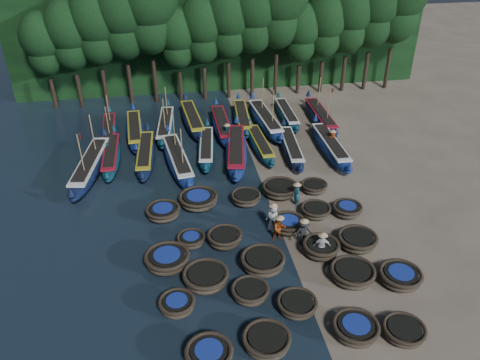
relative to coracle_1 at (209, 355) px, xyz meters
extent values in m
plane|color=gray|center=(5.14, 9.84, -0.48)|extent=(120.00, 120.00, 0.00)
cube|color=black|center=(5.14, 33.34, 4.52)|extent=(40.00, 3.00, 10.00)
ellipsoid|color=#4E4230|center=(0.00, 0.00, -0.11)|extent=(2.27, 2.27, 0.74)
torus|color=#382C21|center=(0.00, 0.00, 0.24)|extent=(2.07, 2.07, 0.22)
cylinder|color=black|center=(0.00, 0.00, 0.28)|extent=(1.55, 1.55, 0.07)
cylinder|color=navy|center=(0.00, 0.00, 0.33)|extent=(1.19, 1.19, 0.04)
ellipsoid|color=#4E4230|center=(2.53, 0.36, -0.16)|extent=(2.14, 2.14, 0.65)
torus|color=#382C21|center=(2.53, 0.36, 0.14)|extent=(2.15, 2.15, 0.20)
cylinder|color=black|center=(2.53, 0.36, 0.18)|extent=(1.64, 1.64, 0.06)
ellipsoid|color=#4E4230|center=(6.54, 0.35, -0.15)|extent=(2.11, 2.11, 0.66)
torus|color=#382C21|center=(6.54, 0.35, 0.15)|extent=(2.12, 2.12, 0.20)
cylinder|color=black|center=(6.54, 0.35, 0.19)|extent=(1.61, 1.61, 0.06)
cylinder|color=navy|center=(6.54, 0.35, 0.23)|extent=(1.24, 1.24, 0.04)
ellipsoid|color=#4E4230|center=(8.63, -0.08, -0.20)|extent=(2.33, 2.33, 0.57)
torus|color=#382C21|center=(8.63, -0.08, 0.07)|extent=(1.93, 1.93, 0.17)
cylinder|color=black|center=(8.63, -0.08, 0.10)|extent=(1.48, 1.48, 0.05)
ellipsoid|color=#4E4230|center=(-1.16, 3.11, -0.16)|extent=(1.77, 1.77, 0.64)
torus|color=#382C21|center=(-1.16, 3.11, 0.13)|extent=(1.77, 1.77, 0.19)
cylinder|color=black|center=(-1.16, 3.11, 0.17)|extent=(1.32, 1.32, 0.06)
cylinder|color=navy|center=(-1.16, 3.11, 0.21)|extent=(1.02, 1.02, 0.04)
ellipsoid|color=#4E4230|center=(2.37, 3.35, -0.16)|extent=(2.21, 2.21, 0.64)
torus|color=#382C21|center=(2.37, 3.35, 0.13)|extent=(1.89, 1.89, 0.19)
cylinder|color=black|center=(2.37, 3.35, 0.17)|extent=(1.43, 1.43, 0.06)
ellipsoid|color=#4E4230|center=(4.40, 2.22, -0.19)|extent=(2.38, 2.38, 0.58)
torus|color=#382C21|center=(4.40, 2.22, 0.08)|extent=(1.94, 1.94, 0.17)
cylinder|color=black|center=(4.40, 2.22, 0.11)|extent=(1.48, 1.48, 0.05)
ellipsoid|color=#4E4230|center=(7.71, 3.73, -0.14)|extent=(2.57, 2.57, 0.68)
torus|color=#382C21|center=(7.71, 3.73, 0.18)|extent=(2.32, 2.32, 0.21)
cylinder|color=black|center=(7.71, 3.73, 0.22)|extent=(1.78, 1.78, 0.06)
ellipsoid|color=#4E4230|center=(10.00, 3.11, -0.14)|extent=(2.17, 2.17, 0.67)
torus|color=#382C21|center=(10.00, 3.11, 0.17)|extent=(2.19, 2.19, 0.20)
cylinder|color=black|center=(10.00, 3.11, 0.21)|extent=(1.66, 1.66, 0.06)
cylinder|color=navy|center=(10.00, 3.11, 0.25)|extent=(1.28, 1.28, 0.04)
ellipsoid|color=#4E4230|center=(-1.50, 6.31, -0.11)|extent=(2.77, 2.77, 0.75)
torus|color=#382C21|center=(-1.50, 6.31, 0.25)|extent=(2.43, 2.43, 0.23)
cylinder|color=black|center=(-1.50, 6.31, 0.29)|extent=(1.84, 1.84, 0.07)
cylinder|color=navy|center=(-1.50, 6.31, 0.34)|extent=(1.42, 1.42, 0.05)
ellipsoid|color=#4E4230|center=(0.35, 4.63, -0.11)|extent=(2.37, 2.37, 0.74)
torus|color=#382C21|center=(0.35, 4.63, 0.24)|extent=(2.36, 2.36, 0.23)
cylinder|color=black|center=(0.35, 4.63, 0.28)|extent=(1.79, 1.79, 0.07)
ellipsoid|color=#4E4230|center=(3.41, 5.31, -0.11)|extent=(2.79, 2.79, 0.75)
torus|color=#382C21|center=(3.41, 5.31, 0.25)|extent=(2.36, 2.36, 0.23)
cylinder|color=black|center=(3.41, 5.31, 0.29)|extent=(1.79, 1.79, 0.07)
ellipsoid|color=#4E4230|center=(6.75, 5.87, -0.11)|extent=(2.21, 2.21, 0.74)
torus|color=#382C21|center=(6.75, 5.87, 0.23)|extent=(2.05, 2.05, 0.22)
cylinder|color=black|center=(6.75, 5.87, 0.28)|extent=(1.53, 1.53, 0.07)
ellipsoid|color=#4E4230|center=(8.96, 6.20, -0.13)|extent=(2.09, 2.09, 0.70)
torus|color=#382C21|center=(8.96, 6.20, 0.20)|extent=(2.24, 2.24, 0.21)
cylinder|color=black|center=(8.96, 6.20, 0.24)|extent=(1.70, 1.70, 0.06)
ellipsoid|color=#4E4230|center=(-0.12, 7.91, -0.20)|extent=(1.49, 1.49, 0.57)
torus|color=#382C21|center=(-0.12, 7.91, 0.07)|extent=(1.62, 1.62, 0.17)
cylinder|color=black|center=(-0.12, 7.91, 0.11)|extent=(1.21, 1.21, 0.05)
cylinder|color=navy|center=(-0.12, 7.91, 0.14)|extent=(0.93, 0.93, 0.03)
ellipsoid|color=#4E4230|center=(1.73, 7.62, -0.13)|extent=(2.02, 2.02, 0.70)
torus|color=#382C21|center=(1.73, 7.62, 0.20)|extent=(2.00, 2.00, 0.21)
cylinder|color=black|center=(1.73, 7.62, 0.24)|extent=(1.50, 1.50, 0.06)
ellipsoid|color=#4E4230|center=(5.56, 8.30, -0.14)|extent=(2.33, 2.33, 0.69)
torus|color=#382C21|center=(5.56, 8.30, 0.19)|extent=(2.00, 2.00, 0.21)
cylinder|color=black|center=(5.56, 8.30, 0.23)|extent=(1.51, 1.51, 0.06)
cylinder|color=navy|center=(5.56, 8.30, 0.27)|extent=(1.16, 1.16, 0.04)
ellipsoid|color=#4E4230|center=(7.59, 9.44, -0.19)|extent=(1.95, 1.95, 0.59)
torus|color=#382C21|center=(7.59, 9.44, 0.09)|extent=(1.87, 1.87, 0.18)
cylinder|color=black|center=(7.59, 9.44, 0.13)|extent=(1.42, 1.42, 0.05)
ellipsoid|color=#4E4230|center=(9.50, 9.20, -0.16)|extent=(1.81, 1.81, 0.64)
torus|color=#382C21|center=(9.50, 9.20, 0.14)|extent=(1.84, 1.84, 0.19)
cylinder|color=black|center=(9.50, 9.20, 0.18)|extent=(1.38, 1.38, 0.06)
cylinder|color=navy|center=(9.50, 9.20, 0.22)|extent=(1.06, 1.06, 0.04)
ellipsoid|color=#4E4230|center=(-1.60, 10.80, -0.15)|extent=(2.51, 2.51, 0.66)
torus|color=#382C21|center=(-1.60, 10.80, 0.16)|extent=(2.12, 2.12, 0.20)
cylinder|color=black|center=(-1.60, 10.80, 0.20)|extent=(1.61, 1.61, 0.06)
cylinder|color=navy|center=(-1.60, 10.80, 0.24)|extent=(1.24, 1.24, 0.04)
ellipsoid|color=#4E4230|center=(0.63, 11.71, -0.12)|extent=(2.77, 2.77, 0.72)
torus|color=#382C21|center=(0.63, 11.71, 0.22)|extent=(2.48, 2.48, 0.22)
cylinder|color=black|center=(0.63, 11.71, 0.26)|extent=(1.90, 1.90, 0.07)
cylinder|color=navy|center=(0.63, 11.71, 0.31)|extent=(1.46, 1.46, 0.04)
ellipsoid|color=#4E4230|center=(3.63, 11.51, -0.17)|extent=(2.25, 2.25, 0.63)
torus|color=#382C21|center=(3.63, 11.51, 0.13)|extent=(1.92, 1.92, 0.19)
cylinder|color=black|center=(3.63, 11.51, 0.17)|extent=(1.45, 1.45, 0.06)
ellipsoid|color=#4E4230|center=(6.00, 12.09, -0.13)|extent=(2.29, 2.29, 0.70)
torus|color=#382C21|center=(6.00, 12.09, 0.20)|extent=(2.36, 2.36, 0.21)
cylinder|color=black|center=(6.00, 12.09, 0.24)|extent=(1.80, 1.80, 0.06)
ellipsoid|color=#4E4230|center=(8.33, 12.12, -0.20)|extent=(1.75, 1.75, 0.57)
torus|color=#382C21|center=(8.33, 12.12, 0.07)|extent=(1.77, 1.77, 0.17)
cylinder|color=black|center=(8.33, 12.12, 0.11)|extent=(1.34, 1.34, 0.05)
ellipsoid|color=#101B3C|center=(-6.46, 17.04, 0.08)|extent=(2.93, 9.09, 1.12)
cone|color=#101B3C|center=(-5.81, 21.35, 0.80)|extent=(0.49, 0.49, 0.67)
cone|color=#101B3C|center=(-7.11, 12.73, 0.75)|extent=(0.49, 0.49, 0.56)
cube|color=white|center=(-6.46, 17.04, 0.55)|extent=(2.20, 7.03, 0.13)
cube|color=black|center=(-6.46, 17.04, 0.64)|extent=(1.77, 6.10, 0.11)
cylinder|color=#997F4C|center=(-6.15, 18.35, 1.87)|extent=(0.08, 0.27, 3.13)
cylinder|color=#997F4C|center=(-6.60, 15.36, 1.87)|extent=(0.08, 0.27, 3.13)
plane|color=red|center=(-6.43, 15.34, 3.23)|extent=(0.00, 0.39, 0.39)
ellipsoid|color=#0D394D|center=(-5.15, 18.55, -0.02)|extent=(1.35, 7.47, 0.93)
cone|color=#0D394D|center=(-5.15, 22.19, 0.59)|extent=(0.41, 0.41, 0.56)
cone|color=#0D394D|center=(-5.15, 14.91, 0.54)|extent=(0.41, 0.41, 0.47)
cube|color=maroon|center=(-5.15, 18.55, 0.38)|extent=(0.98, 5.79, 0.11)
cube|color=black|center=(-5.15, 18.55, 0.45)|extent=(0.73, 5.04, 0.09)
ellipsoid|color=#101B3C|center=(-2.67, 18.31, 0.00)|extent=(1.75, 7.82, 0.97)
cone|color=#101B3C|center=(-2.49, 22.09, 0.63)|extent=(0.43, 0.43, 0.58)
cone|color=#101B3C|center=(-2.84, 14.52, 0.59)|extent=(0.43, 0.43, 0.49)
cube|color=gold|center=(-2.67, 18.31, 0.41)|extent=(1.29, 6.06, 0.12)
cube|color=black|center=(-2.67, 18.31, 0.49)|extent=(1.00, 5.27, 0.10)
ellipsoid|color=navy|center=(-0.38, 16.98, 0.05)|extent=(2.65, 8.68, 1.07)
cone|color=navy|center=(-0.93, 21.11, 0.75)|extent=(0.47, 0.47, 0.64)
cone|color=navy|center=(0.16, 12.84, 0.69)|extent=(0.47, 0.47, 0.53)
cube|color=white|center=(-0.38, 16.98, 0.50)|extent=(1.98, 6.72, 0.13)
cube|color=black|center=(-0.38, 16.98, 0.59)|extent=(1.58, 5.83, 0.11)
cylinder|color=#997F4C|center=(-0.45, 18.26, 1.76)|extent=(0.07, 0.25, 2.99)
cylinder|color=#997F4C|center=(-0.07, 15.40, 1.76)|extent=(0.07, 0.25, 2.99)
plane|color=red|center=(0.09, 15.42, 3.07)|extent=(0.00, 0.37, 0.37)
ellipsoid|color=#0D394D|center=(1.88, 18.62, -0.02)|extent=(2.21, 7.49, 0.92)
cone|color=#0D394D|center=(2.32, 22.19, 0.58)|extent=(0.41, 0.41, 0.55)
cone|color=#0D394D|center=(1.45, 15.04, 0.53)|extent=(0.41, 0.41, 0.46)
cube|color=white|center=(1.88, 18.62, 0.37)|extent=(1.65, 5.80, 0.11)
cube|color=black|center=(1.88, 18.62, 0.44)|extent=(1.32, 5.04, 0.09)
ellipsoid|color=navy|center=(4.01, 17.65, 0.07)|extent=(3.03, 9.03, 1.11)
cone|color=navy|center=(4.72, 21.92, 0.80)|extent=(0.49, 0.49, 0.67)
cone|color=navy|center=(3.30, 13.38, 0.74)|extent=(0.49, 0.49, 0.56)
cube|color=maroon|center=(4.01, 17.65, 0.54)|extent=(2.27, 6.99, 0.13)
cube|color=black|center=(4.01, 17.65, 0.63)|extent=(1.83, 6.06, 0.11)
ellipsoid|color=#0D394D|center=(6.00, 18.53, -0.04)|extent=(1.57, 7.15, 0.89)
cone|color=#0D394D|center=(5.86, 21.99, 0.54)|extent=(0.39, 0.39, 0.53)
cone|color=#0D394D|center=(6.14, 15.07, 0.50)|extent=(0.39, 0.39, 0.44)
cube|color=gold|center=(6.00, 18.53, 0.34)|extent=(1.16, 5.54, 0.11)
cube|color=black|center=(6.00, 18.53, 0.41)|extent=(0.89, 4.82, 0.09)
ellipsoid|color=#101B3C|center=(8.19, 17.56, -0.01)|extent=(1.99, 7.59, 0.94)
cone|color=#101B3C|center=(8.50, 21.21, 0.60)|extent=(0.41, 0.41, 0.56)
cone|color=#101B3C|center=(7.88, 13.92, 0.55)|extent=(0.41, 0.41, 0.47)
cube|color=white|center=(8.19, 17.56, 0.38)|extent=(1.48, 5.88, 0.11)
cube|color=black|center=(8.19, 17.56, 0.46)|extent=(1.16, 5.11, 0.09)
ellipsoid|color=navy|center=(11.17, 17.22, 0.04)|extent=(1.61, 8.33, 1.04)
cone|color=navy|center=(11.22, 21.27, 0.71)|extent=(0.46, 0.46, 0.62)
cone|color=navy|center=(11.11, 13.17, 0.66)|extent=(0.46, 0.46, 0.52)
cube|color=white|center=(11.17, 17.22, 0.47)|extent=(1.18, 6.46, 0.12)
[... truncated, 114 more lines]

